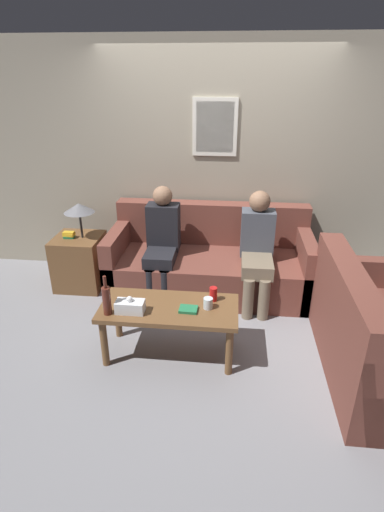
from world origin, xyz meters
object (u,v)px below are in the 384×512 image
person_right (257,246)px  coffee_table (169,313)px  wine_bottle (107,300)px  drinking_glass (208,303)px  person_left (162,239)px  couch_side (381,340)px  couch_main (210,263)px

person_right → coffee_table: bearing=-127.3°
wine_bottle → drinking_glass: bearing=11.9°
coffee_table → person_right: person_right is taller
coffee_table → person_left: (-0.24, 1.05, 0.23)m
couch_side → person_right: 1.45m
couch_main → couch_side: bearing=-41.0°
drinking_glass → coffee_table: bearing=-178.7°
wine_bottle → person_right: bearing=43.3°
couch_main → wine_bottle: size_ratio=6.39×
person_right → couch_side: bearing=-47.5°
couch_side → drinking_glass: 1.40m
coffee_table → person_left: 1.10m
coffee_table → person_left: size_ratio=0.97×
coffee_table → drinking_glass: bearing=1.3°
couch_main → person_right: person_right is taller
person_right → couch_main: bearing=156.1°
couch_main → drinking_glass: couch_main is taller
coffee_table → person_right: (0.76, 0.99, 0.22)m
coffee_table → couch_side: bearing=-1.6°
couch_side → wine_bottle: size_ratio=4.59×
person_left → couch_side: bearing=-29.5°
couch_main → person_left: (-0.50, -0.16, 0.33)m
couch_side → wine_bottle: (-2.18, -0.11, 0.30)m
coffee_table → person_right: size_ratio=0.98×
couch_main → couch_side: same height
couch_main → coffee_table: size_ratio=1.89×
coffee_table → drinking_glass: (0.32, 0.01, 0.12)m
couch_main → person_right: 0.63m
couch_side → person_left: 2.26m
coffee_table → couch_main: bearing=77.8°
wine_bottle → person_right: 1.68m
couch_main → wine_bottle: 1.58m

